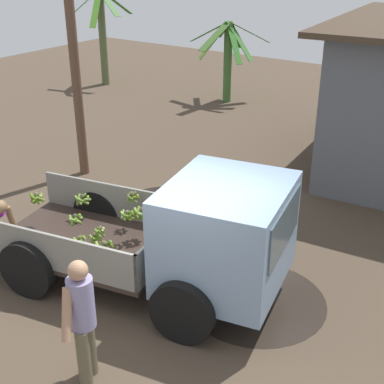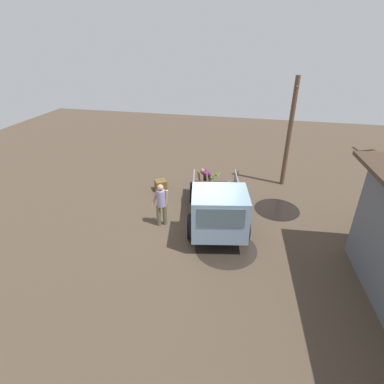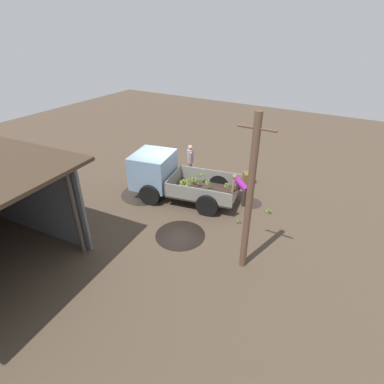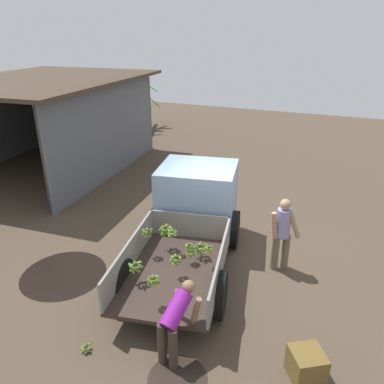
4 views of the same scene
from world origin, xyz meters
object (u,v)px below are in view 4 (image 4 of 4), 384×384
person_foreground_visitor (283,231)px  wooden_crate_0 (306,365)px  person_worker_loading (176,319)px  banana_bunch_on_ground_1 (86,348)px  cargo_truck (194,208)px

person_foreground_visitor → wooden_crate_0: (-2.82, -0.95, -0.72)m
person_worker_loading → banana_bunch_on_ground_1: (-0.54, 1.46, -0.69)m
cargo_truck → person_foreground_visitor: cargo_truck is taller
cargo_truck → person_worker_loading: bearing=-173.2°
banana_bunch_on_ground_1 → wooden_crate_0: (0.94, -3.54, 0.17)m
person_foreground_visitor → wooden_crate_0: bearing=-10.3°
person_foreground_visitor → cargo_truck: bearing=-123.2°
person_foreground_visitor → banana_bunch_on_ground_1: size_ratio=9.04×
person_foreground_visitor → person_worker_loading: (-3.21, 1.13, -0.20)m
person_foreground_visitor → person_worker_loading: size_ratio=1.36×
cargo_truck → wooden_crate_0: size_ratio=9.88×
banana_bunch_on_ground_1 → person_worker_loading: bearing=-69.6°
cargo_truck → banana_bunch_on_ground_1: cargo_truck is taller
person_worker_loading → banana_bunch_on_ground_1: bearing=121.3°
cargo_truck → wooden_crate_0: bearing=-144.2°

